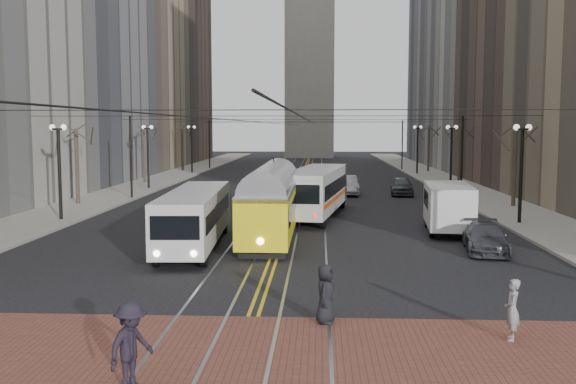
# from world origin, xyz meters

# --- Properties ---
(ground) EXTENTS (260.00, 260.00, 0.00)m
(ground) POSITION_xyz_m (0.00, 0.00, 0.00)
(ground) COLOR black
(ground) RESTS_ON ground
(sidewalk_left) EXTENTS (5.00, 140.00, 0.15)m
(sidewalk_left) POSITION_xyz_m (-15.00, 45.00, 0.07)
(sidewalk_left) COLOR gray
(sidewalk_left) RESTS_ON ground
(sidewalk_right) EXTENTS (5.00, 140.00, 0.15)m
(sidewalk_right) POSITION_xyz_m (15.00, 45.00, 0.07)
(sidewalk_right) COLOR gray
(sidewalk_right) RESTS_ON ground
(crosswalk_band) EXTENTS (25.00, 6.00, 0.01)m
(crosswalk_band) POSITION_xyz_m (0.00, -4.00, 0.01)
(crosswalk_band) COLOR brown
(crosswalk_band) RESTS_ON ground
(streetcar_rails) EXTENTS (4.80, 130.00, 0.02)m
(streetcar_rails) POSITION_xyz_m (0.00, 45.00, 0.00)
(streetcar_rails) COLOR gray
(streetcar_rails) RESTS_ON ground
(centre_lines) EXTENTS (0.42, 130.00, 0.01)m
(centre_lines) POSITION_xyz_m (0.00, 45.00, 0.01)
(centre_lines) COLOR gold
(centre_lines) RESTS_ON ground
(building_left_mid) EXTENTS (16.00, 20.00, 34.00)m
(building_left_mid) POSITION_xyz_m (-25.50, 46.00, 17.00)
(building_left_mid) COLOR slate
(building_left_mid) RESTS_ON ground
(building_left_far) EXTENTS (16.00, 20.00, 40.00)m
(building_left_far) POSITION_xyz_m (-25.50, 86.00, 20.00)
(building_left_far) COLOR brown
(building_left_far) RESTS_ON ground
(building_right_mid) EXTENTS (16.00, 20.00, 34.00)m
(building_right_mid) POSITION_xyz_m (25.50, 46.00, 17.00)
(building_right_mid) COLOR brown
(building_right_mid) RESTS_ON ground
(building_right_far) EXTENTS (16.00, 20.00, 40.00)m
(building_right_far) POSITION_xyz_m (25.50, 86.00, 20.00)
(building_right_far) COLOR slate
(building_right_far) RESTS_ON ground
(lamp_posts) EXTENTS (27.60, 57.20, 5.60)m
(lamp_posts) POSITION_xyz_m (-0.00, 28.75, 2.80)
(lamp_posts) COLOR black
(lamp_posts) RESTS_ON ground
(street_trees) EXTENTS (31.68, 53.28, 5.60)m
(street_trees) POSITION_xyz_m (0.00, 35.25, 2.80)
(street_trees) COLOR #382D23
(street_trees) RESTS_ON ground
(trolley_wires) EXTENTS (25.96, 120.00, 6.60)m
(trolley_wires) POSITION_xyz_m (0.00, 34.83, 3.77)
(trolley_wires) COLOR black
(trolley_wires) RESTS_ON ground
(transit_bus) EXTENTS (2.81, 10.97, 2.72)m
(transit_bus) POSITION_xyz_m (-3.91, 9.98, 1.36)
(transit_bus) COLOR silver
(transit_bus) RESTS_ON ground
(streetcar) EXTENTS (2.36, 12.59, 2.97)m
(streetcar) POSITION_xyz_m (-0.50, 13.19, 1.48)
(streetcar) COLOR yellow
(streetcar) RESTS_ON ground
(rear_bus) EXTENTS (4.30, 12.00, 3.06)m
(rear_bus) POSITION_xyz_m (1.80, 20.89, 1.53)
(rear_bus) COLOR #BABABA
(rear_bus) RESTS_ON ground
(cargo_van) EXTENTS (2.85, 6.12, 2.62)m
(cargo_van) POSITION_xyz_m (8.95, 14.94, 1.31)
(cargo_van) COLOR silver
(cargo_van) RESTS_ON ground
(sedan_grey) EXTENTS (2.18, 4.66, 1.54)m
(sedan_grey) POSITION_xyz_m (8.89, 34.26, 0.77)
(sedan_grey) COLOR #3C3F43
(sedan_grey) RESTS_ON ground
(sedan_silver) EXTENTS (1.95, 4.96, 1.61)m
(sedan_silver) POSITION_xyz_m (4.26, 34.27, 0.80)
(sedan_silver) COLOR #A0A3A7
(sedan_silver) RESTS_ON ground
(sedan_parked) EXTENTS (2.41, 4.70, 1.31)m
(sedan_parked) POSITION_xyz_m (9.61, 9.64, 0.65)
(sedan_parked) COLOR #404248
(sedan_parked) RESTS_ON ground
(pedestrian_a) EXTENTS (0.70, 0.94, 1.74)m
(pedestrian_a) POSITION_xyz_m (2.18, -1.50, 0.88)
(pedestrian_a) COLOR black
(pedestrian_a) RESTS_ON crosswalk_band
(pedestrian_b) EXTENTS (0.53, 0.68, 1.67)m
(pedestrian_b) POSITION_xyz_m (7.18, -2.77, 0.85)
(pedestrian_b) COLOR gray
(pedestrian_b) RESTS_ON crosswalk_band
(pedestrian_d) EXTENTS (1.21, 1.44, 1.94)m
(pedestrian_d) POSITION_xyz_m (-2.08, -6.50, 0.98)
(pedestrian_d) COLOR black
(pedestrian_d) RESTS_ON crosswalk_band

